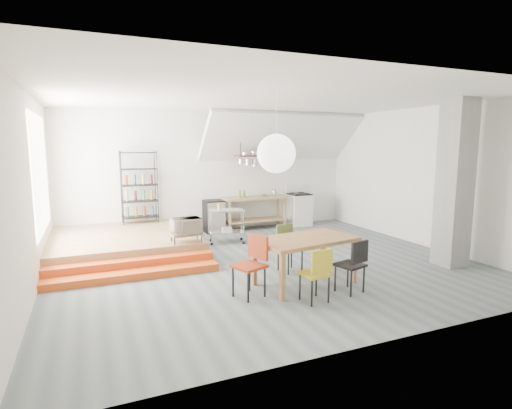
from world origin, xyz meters
name	(u,v)px	position (x,y,z in m)	size (l,w,h in m)	color
floor	(265,263)	(0.00, 0.00, 0.00)	(8.00, 8.00, 0.00)	#566264
wall_back	(213,172)	(0.00, 3.50, 1.60)	(8.00, 0.04, 3.20)	silver
wall_left	(30,193)	(-4.00, 0.00, 1.60)	(0.04, 7.00, 3.20)	silver
wall_right	(422,177)	(4.00, 0.00, 1.60)	(0.04, 7.00, 3.20)	silver
ceiling	(265,98)	(0.00, 0.00, 3.20)	(8.00, 7.00, 0.02)	white
slope_ceiling	(282,137)	(1.80, 2.90, 2.55)	(4.40, 1.80, 0.15)	white
window_pane	(41,173)	(-3.98, 1.50, 1.80)	(0.02, 2.50, 2.20)	white
platform	(124,243)	(-2.50, 2.00, 0.20)	(3.00, 3.00, 0.40)	olive
step_lower	(134,275)	(-2.50, 0.05, 0.07)	(3.00, 0.35, 0.13)	#D04E18
step_upper	(132,266)	(-2.50, 0.40, 0.13)	(3.00, 0.35, 0.27)	#D04E18
concrete_column	(455,184)	(3.30, -1.50, 1.60)	(0.50, 0.50, 3.20)	gray
kitchen_counter	(255,207)	(1.10, 3.15, 0.63)	(1.80, 0.60, 0.91)	olive
stove	(299,209)	(2.50, 3.16, 0.48)	(0.60, 0.60, 1.18)	white
pot_rack	(259,159)	(1.13, 2.92, 1.98)	(1.20, 0.50, 1.43)	#3A2217
wire_shelving	(139,186)	(-2.00, 3.20, 1.33)	(0.88, 0.38, 1.80)	black
microwave_shelf	(186,235)	(-1.40, 0.75, 0.55)	(0.60, 0.40, 0.16)	olive
paper_lantern	(276,154)	(-0.46, -1.45, 2.20)	(0.60, 0.60, 0.60)	white
dining_table	(305,243)	(0.13, -1.35, 0.71)	(1.81, 1.20, 0.80)	brown
chair_mustard	(317,271)	(-0.12, -2.15, 0.50)	(0.42, 0.42, 0.84)	#AD991D
chair_black	(354,262)	(0.62, -2.03, 0.52)	(0.49, 0.49, 0.87)	black
chair_olive	(288,244)	(0.21, -0.57, 0.51)	(0.46, 0.46, 0.86)	#55612E
chair_red	(253,260)	(-0.88, -1.50, 0.57)	(0.56, 0.56, 0.95)	#A43417
rolling_cart	(227,221)	(-0.16, 1.89, 0.52)	(0.90, 0.63, 0.81)	silver
mini_fridge	(214,216)	(-0.08, 3.20, 0.43)	(0.51, 0.51, 0.87)	black
microwave	(186,226)	(-1.40, 0.75, 0.72)	(0.58, 0.39, 0.32)	beige
bowl	(264,196)	(1.37, 3.10, 0.94)	(0.21, 0.21, 0.05)	silver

